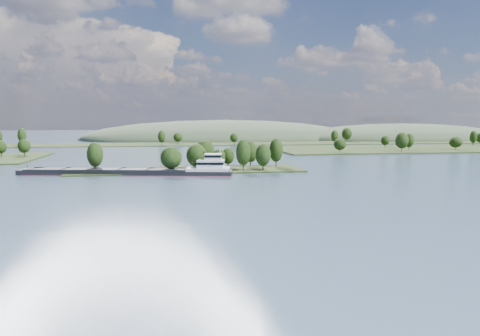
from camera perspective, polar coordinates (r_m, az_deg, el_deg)
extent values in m
plane|color=#374860|center=(146.37, -5.04, -2.84)|extent=(1800.00, 1800.00, 0.00)
cube|color=#222F15|center=(205.74, -6.42, -0.32)|extent=(100.00, 30.00, 1.20)
cylinder|color=black|center=(199.45, 0.39, 0.33)|extent=(0.50, 0.50, 4.37)
ellipsoid|color=black|center=(198.98, 0.40, 1.92)|extent=(6.41, 6.41, 11.24)
cylinder|color=black|center=(218.28, -4.26, 0.75)|extent=(0.50, 0.50, 4.01)
ellipsoid|color=black|center=(217.88, -4.27, 2.08)|extent=(8.76, 8.76, 10.32)
cylinder|color=black|center=(198.38, -5.32, 0.18)|extent=(0.50, 0.50, 3.75)
ellipsoid|color=black|center=(197.96, -5.33, 1.55)|extent=(8.58, 8.58, 9.65)
cylinder|color=black|center=(209.78, -2.59, 0.38)|extent=(0.50, 0.50, 2.81)
ellipsoid|color=black|center=(209.47, -2.59, 1.35)|extent=(6.08, 6.08, 7.23)
cylinder|color=black|center=(191.64, -8.38, -0.09)|extent=(0.50, 0.50, 3.54)
ellipsoid|color=black|center=(191.23, -8.40, 1.25)|extent=(8.70, 8.70, 9.09)
cylinder|color=black|center=(203.54, -17.22, 0.13)|extent=(0.50, 0.50, 4.05)
ellipsoid|color=black|center=(203.11, -17.27, 1.57)|extent=(6.67, 6.67, 10.43)
cylinder|color=black|center=(212.55, -1.47, 0.48)|extent=(0.50, 0.50, 2.94)
ellipsoid|color=black|center=(212.23, -1.47, 1.48)|extent=(5.76, 5.76, 7.57)
cylinder|color=black|center=(216.88, 4.41, 0.75)|extent=(0.50, 0.50, 4.29)
ellipsoid|color=black|center=(216.46, 4.42, 2.19)|extent=(6.42, 6.42, 11.04)
cylinder|color=black|center=(199.86, 2.82, 0.24)|extent=(0.50, 0.50, 3.78)
ellipsoid|color=black|center=(199.45, 2.83, 1.62)|extent=(6.68, 6.68, 9.71)
cylinder|color=black|center=(216.71, 1.26, 0.70)|extent=(0.50, 0.50, 3.82)
ellipsoid|color=black|center=(216.33, 1.27, 1.98)|extent=(6.86, 6.86, 9.83)
cylinder|color=black|center=(306.57, -24.78, 1.67)|extent=(0.50, 0.50, 3.29)
ellipsoid|color=black|center=(306.33, -24.82, 2.45)|extent=(7.26, 7.26, 8.47)
cylinder|color=black|center=(310.20, -27.10, 1.59)|extent=(0.50, 0.50, 3.06)
ellipsoid|color=black|center=(309.97, -27.13, 2.31)|extent=(6.34, 6.34, 7.86)
cube|color=#222F15|center=(405.00, 26.95, 2.13)|extent=(320.00, 90.00, 1.60)
cylinder|color=black|center=(314.52, 12.06, 2.15)|extent=(0.50, 0.50, 3.00)
ellipsoid|color=black|center=(314.30, 12.07, 2.85)|extent=(8.11, 8.11, 7.73)
cylinder|color=black|center=(368.17, 24.78, 2.28)|extent=(0.50, 0.50, 3.08)
ellipsoid|color=black|center=(367.98, 24.80, 2.88)|extent=(9.12, 9.12, 7.91)
cylinder|color=black|center=(331.23, 19.09, 2.25)|extent=(0.50, 0.50, 4.28)
ellipsoid|color=black|center=(330.96, 19.13, 3.19)|extent=(8.80, 8.80, 11.00)
cylinder|color=black|center=(349.89, 19.90, 2.37)|extent=(0.50, 0.50, 3.84)
ellipsoid|color=black|center=(349.66, 19.93, 3.17)|extent=(6.54, 6.54, 9.87)
cylinder|color=black|center=(383.63, 17.26, 2.67)|extent=(0.50, 0.50, 2.94)
ellipsoid|color=black|center=(383.46, 17.28, 3.23)|extent=(6.76, 6.76, 7.56)
cylinder|color=black|center=(437.19, 26.53, 2.75)|extent=(0.50, 0.50, 4.02)
ellipsoid|color=black|center=(436.99, 26.56, 3.42)|extent=(5.96, 5.96, 10.34)
cube|color=#222F15|center=(424.95, -8.15, 2.86)|extent=(900.00, 60.00, 1.20)
cylinder|color=black|center=(434.61, 11.44, 3.21)|extent=(0.50, 0.50, 3.99)
ellipsoid|color=black|center=(434.41, 11.45, 3.88)|extent=(6.58, 6.58, 10.25)
cylinder|color=black|center=(429.40, -7.58, 3.20)|extent=(0.50, 0.50, 3.27)
ellipsoid|color=black|center=(429.23, -7.58, 3.75)|extent=(8.30, 8.30, 8.40)
cylinder|color=black|center=(476.38, 12.87, 3.43)|extent=(0.50, 0.50, 4.47)
ellipsoid|color=black|center=(476.19, 12.89, 4.12)|extent=(10.05, 10.05, 11.48)
cylinder|color=black|center=(436.11, -25.01, 2.83)|extent=(0.50, 0.50, 4.77)
ellipsoid|color=black|center=(435.88, -25.05, 3.63)|extent=(6.99, 6.99, 12.27)
cylinder|color=black|center=(419.32, -0.75, 3.18)|extent=(0.50, 0.50, 3.17)
ellipsoid|color=black|center=(419.14, -0.75, 3.73)|extent=(7.28, 7.28, 8.15)
cylinder|color=black|center=(404.90, -9.51, 3.06)|extent=(0.50, 0.50, 4.11)
ellipsoid|color=black|center=(404.68, -9.53, 3.80)|extent=(6.42, 6.42, 10.57)
ellipsoid|color=#384831|center=(564.40, 19.08, 3.33)|extent=(260.00, 140.00, 36.00)
ellipsoid|color=#384831|center=(529.55, -1.95, 3.51)|extent=(320.00, 160.00, 44.00)
cube|color=black|center=(195.84, -13.47, -0.61)|extent=(84.97, 27.78, 2.33)
cube|color=maroon|center=(195.89, -13.47, -0.74)|extent=(85.22, 28.03, 0.26)
cube|color=black|center=(203.04, -15.39, -0.01)|extent=(64.25, 13.92, 0.85)
cube|color=black|center=(193.23, -16.31, -0.32)|extent=(64.25, 13.92, 0.85)
cube|color=black|center=(198.14, -15.84, -0.21)|extent=(64.06, 22.38, 0.32)
cube|color=black|center=(206.48, -21.99, -0.09)|extent=(11.10, 10.45, 0.37)
cube|color=black|center=(202.01, -18.98, -0.10)|extent=(11.10, 10.45, 0.37)
cube|color=black|center=(198.11, -15.84, -0.12)|extent=(11.10, 10.45, 0.37)
cube|color=black|center=(194.83, -12.59, -0.13)|extent=(11.10, 10.45, 0.37)
cube|color=black|center=(192.21, -9.23, -0.15)|extent=(11.10, 10.45, 0.37)
cube|color=black|center=(211.39, -24.73, -0.40)|extent=(5.07, 9.97, 2.12)
cylinder|color=black|center=(210.77, -24.49, 0.00)|extent=(0.30, 0.30, 2.33)
cube|color=silver|center=(189.47, -3.89, -0.12)|extent=(18.65, 13.42, 1.27)
cube|color=silver|center=(189.15, -3.58, 0.51)|extent=(12.09, 10.46, 3.17)
cube|color=black|center=(189.11, -3.58, 0.64)|extent=(12.34, 10.71, 0.95)
cube|color=silver|center=(188.81, -3.26, 1.34)|extent=(7.52, 7.52, 2.33)
cube|color=black|center=(188.78, -3.26, 1.47)|extent=(7.77, 7.77, 0.85)
cube|color=silver|center=(188.71, -3.27, 1.73)|extent=(8.02, 8.02, 0.21)
cylinder|color=silver|center=(188.39, -2.47, 2.11)|extent=(0.25, 0.25, 2.75)
cylinder|color=black|center=(192.29, -4.43, 1.86)|extent=(0.63, 0.63, 1.27)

